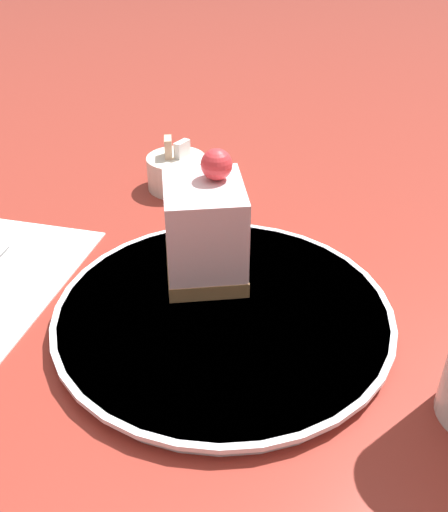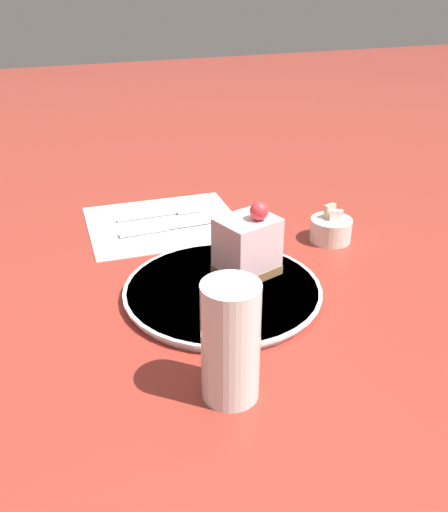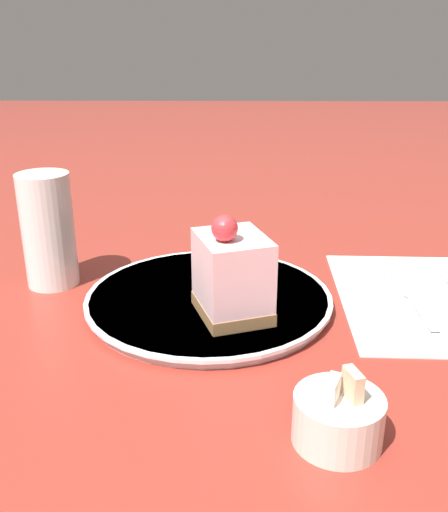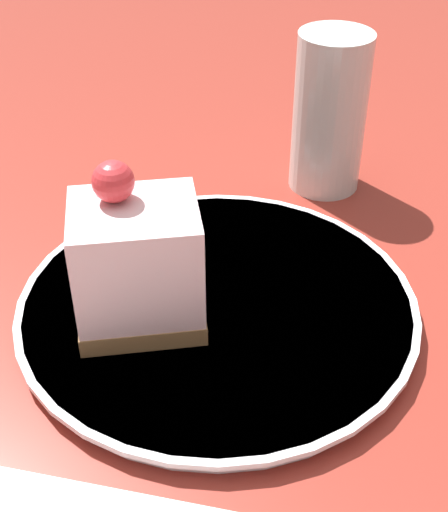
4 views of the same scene
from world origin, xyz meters
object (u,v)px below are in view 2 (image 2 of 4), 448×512
object	(u,v)px
knife	(158,229)
sugar_bowl	(331,229)
cake_slice	(248,246)
fork	(168,213)
plate	(223,291)
drinking_glass	(231,342)

from	to	relation	value
knife	sugar_bowl	world-z (taller)	sugar_bowl
sugar_bowl	cake_slice	bearing A→B (deg)	-66.22
cake_slice	fork	bearing A→B (deg)	171.58
plate	fork	world-z (taller)	plate
fork	sugar_bowl	distance (m)	0.29
cake_slice	sugar_bowl	distance (m)	0.20
fork	drinking_glass	world-z (taller)	drinking_glass
knife	drinking_glass	distance (m)	0.42
plate	cake_slice	bearing A→B (deg)	119.13
cake_slice	knife	bearing A→B (deg)	-177.17
cake_slice	knife	xyz separation A→B (m)	(-0.20, -0.08, -0.05)
cake_slice	drinking_glass	size ratio (longest dim) A/B	0.82
plate	fork	xyz separation A→B (m)	(-0.29, -0.00, -0.00)
plate	sugar_bowl	size ratio (longest dim) A/B	4.05
plate	knife	xyz separation A→B (m)	(-0.23, -0.03, -0.00)
fork	cake_slice	bearing A→B (deg)	9.48
sugar_bowl	drinking_glass	bearing A→B (deg)	-43.79
cake_slice	knife	world-z (taller)	cake_slice
fork	sugar_bowl	bearing A→B (deg)	49.55
knife	sugar_bowl	bearing A→B (deg)	63.31
plate	sugar_bowl	distance (m)	0.24
cake_slice	plate	bearing A→B (deg)	-79.73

